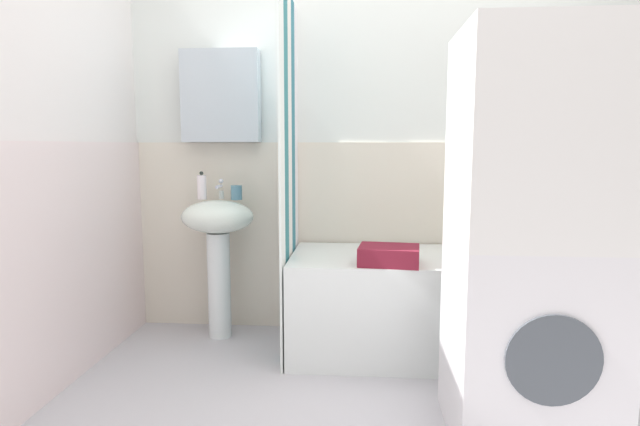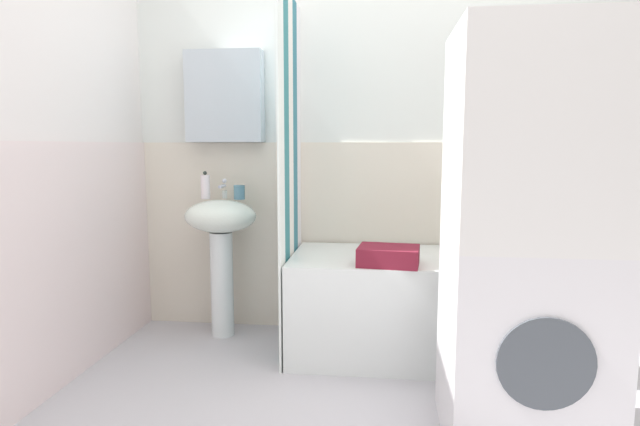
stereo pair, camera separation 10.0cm
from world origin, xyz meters
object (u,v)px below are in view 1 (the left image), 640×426
Objects in this scene: soap_dispenser at (202,187)px; washer_dryer_stack at (532,241)px; towel_folded at (389,255)px; toothbrush_cup at (236,193)px; bathtub at (415,304)px; body_wash_bottle at (491,233)px; sink at (218,237)px; conditioner_bottle at (513,235)px; lotion_bottle at (482,230)px.

washer_dryer_stack is (1.65, -1.07, -0.12)m from soap_dispenser.
towel_folded is at bearing 130.12° from washer_dryer_stack.
toothbrush_cup is 1.25m from bathtub.
soap_dispenser is at bearing 157.98° from towel_folded.
soap_dispenser is 1.80m from body_wash_bottle.
towel_folded is (1.02, -0.39, -0.01)m from sink.
soap_dispenser is at bearing 170.02° from bathtub.
sink is at bearing -176.17° from conditioner_bottle.
body_wash_bottle is at bearing 171.23° from conditioner_bottle.
washer_dryer_stack is (0.35, -0.85, 0.53)m from bathtub.
conditioner_bottle is 0.18m from lotion_bottle.
washer_dryer_stack is at bearing -102.44° from conditioner_bottle.
soap_dispenser is at bearing 146.93° from washer_dryer_stack.
lotion_bottle reaches higher than bathtub.
lotion_bottle reaches higher than conditioner_bottle.
toothbrush_cup is 1.70m from conditioner_bottle.
towel_folded is (-0.65, -0.53, -0.04)m from body_wash_bottle.
sink is 9.77× the size of toothbrush_cup.
soap_dispenser is 0.80× the size of lotion_bottle.
lotion_bottle reaches higher than towel_folded.
toothbrush_cup is at bearing 26.46° from sink.
soap_dispenser is 1.26m from towel_folded.
lotion_bottle is (1.72, 0.07, -0.26)m from soap_dispenser.
sink is 0.30m from toothbrush_cup.
body_wash_bottle is at bearing 2.30° from soap_dispenser.
conditioner_bottle is 0.54× the size of towel_folded.
sink is 2.76× the size of towel_folded.
toothbrush_cup is 0.49× the size of body_wash_bottle.
soap_dispenser reaches higher than bathtub.
soap_dispenser is at bearing -177.62° from lotion_bottle.
soap_dispenser is 0.22m from toothbrush_cup.
toothbrush_cup is at bearing -176.89° from body_wash_bottle.
sink reaches higher than bathtub.
body_wash_bottle reaches higher than conditioner_bottle.
sink reaches higher than towel_folded.
washer_dryer_stack is (1.43, -1.06, -0.09)m from toothbrush_cup.
washer_dryer_stack reaches higher than towel_folded.
soap_dispenser is 1.74m from lotion_bottle.
body_wash_bottle is 0.11× the size of washer_dryer_stack.
sink is at bearing -175.26° from body_wash_bottle.
sink reaches higher than body_wash_bottle.
soap_dispenser is at bearing -178.41° from conditioner_bottle.
body_wash_bottle is 0.58× the size of towel_folded.
lotion_bottle is at bearing 4.92° from sink.
soap_dispenser is 1.92m from conditioner_bottle.
washer_dryer_stack reaches higher than conditioner_bottle.
bathtub is 1.06m from washer_dryer_stack.
toothbrush_cup is 1.05m from towel_folded.
body_wash_bottle is 0.83× the size of lotion_bottle.
soap_dispenser is 1.97m from washer_dryer_stack.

